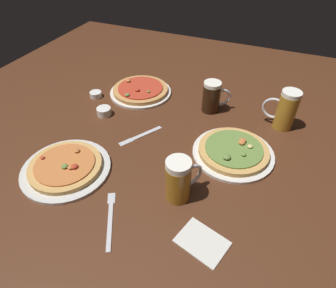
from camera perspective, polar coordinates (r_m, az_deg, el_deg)
ground_plane at (r=1.19m, az=0.00°, el=-1.28°), size 2.40×2.40×0.03m
pizza_plate_near at (r=1.14m, az=-19.55°, el=-4.33°), size 0.33×0.33×0.05m
pizza_plate_far at (r=1.17m, az=12.79°, el=-1.42°), size 0.32×0.32×0.05m
pizza_plate_side at (r=1.53m, az=-5.44°, el=10.48°), size 0.32×0.32×0.05m
beer_mug_dark at (r=1.34m, az=22.20°, el=6.28°), size 0.15×0.08×0.18m
beer_mug_amber at (r=1.37m, az=8.72°, el=9.19°), size 0.13×0.10×0.15m
beer_mug_pale at (r=0.95m, az=2.22°, el=-7.04°), size 0.10×0.13×0.16m
ramekin_sauce at (r=1.54m, az=-14.08°, el=9.49°), size 0.06×0.06×0.03m
ramekin_butter at (r=1.39m, az=-12.52°, el=6.31°), size 0.07×0.07×0.04m
napkin_folded at (r=0.91m, az=6.77°, el=-18.60°), size 0.17×0.14×0.01m
knife_right at (r=1.24m, az=-5.45°, el=1.68°), size 0.13×0.19×0.01m
fork_spare at (r=0.97m, az=-11.36°, el=-14.16°), size 0.12×0.20×0.01m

